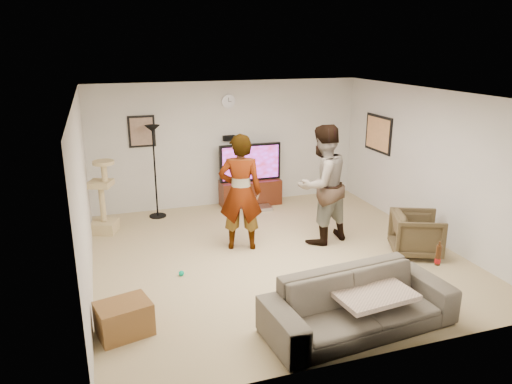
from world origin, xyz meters
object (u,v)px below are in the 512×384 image
object	(u,v)px
tv	(250,162)
person_left	(240,192)
floor_lamp	(155,172)
person_right	(322,185)
sofa	(359,303)
side_table	(124,319)
tv_stand	(250,192)
cat_tree	(102,197)
beer_bottle	(438,255)
armchair	(416,234)

from	to	relation	value
tv	person_left	bearing A→B (deg)	-111.54
floor_lamp	person_right	world-z (taller)	person_right
sofa	side_table	world-z (taller)	sofa
tv_stand	person_left	world-z (taller)	person_left
side_table	person_left	bearing A→B (deg)	44.57
sofa	cat_tree	bearing A→B (deg)	118.49
tv_stand	cat_tree	distance (m)	3.01
floor_lamp	beer_bottle	xyz separation A→B (m)	(2.77, -4.59, -0.10)
person_right	tv_stand	bearing A→B (deg)	-94.44
tv	floor_lamp	distance (m)	1.92
floor_lamp	side_table	world-z (taller)	floor_lamp
floor_lamp	side_table	xyz separation A→B (m)	(-0.86, -3.86, -0.68)
tv	tv_stand	bearing A→B (deg)	0.00
person_right	beer_bottle	distance (m)	2.54
tv_stand	armchair	size ratio (longest dim) A/B	1.66
floor_lamp	cat_tree	xyz separation A→B (m)	(-0.99, -0.52, -0.23)
floor_lamp	sofa	distance (m)	4.94
sofa	floor_lamp	bearing A→B (deg)	105.42
person_right	beer_bottle	size ratio (longest dim) A/B	7.91
person_right	side_table	distance (m)	3.84
tv_stand	side_table	distance (m)	4.87
tv_stand	person_left	distance (m)	2.32
person_left	sofa	size ratio (longest dim) A/B	0.84
tv_stand	cat_tree	size ratio (longest dim) A/B	0.95
tv_stand	cat_tree	bearing A→B (deg)	-167.26
armchair	side_table	world-z (taller)	armchair
tv_stand	floor_lamp	xyz separation A→B (m)	(-1.92, -0.14, 0.62)
floor_lamp	cat_tree	bearing A→B (deg)	-152.45
person_left	tv	bearing A→B (deg)	-94.73
beer_bottle	person_left	bearing A→B (deg)	121.98
person_right	beer_bottle	world-z (taller)	person_right
tv_stand	person_left	bearing A→B (deg)	-111.54
person_left	armchair	xyz separation A→B (m)	(2.54, -1.10, -0.60)
tv_stand	floor_lamp	distance (m)	2.02
armchair	person_left	bearing A→B (deg)	90.04
person_left	sofa	xyz separation A→B (m)	(0.63, -2.67, -0.61)
side_table	tv_stand	bearing A→B (deg)	55.19
person_left	armchair	bearing A→B (deg)	173.36
cat_tree	side_table	distance (m)	3.37
person_left	side_table	bearing A→B (deg)	61.38
cat_tree	beer_bottle	distance (m)	5.55
cat_tree	person_right	world-z (taller)	person_right
tv	person_left	distance (m)	2.22
beer_bottle	cat_tree	bearing A→B (deg)	132.73
person_left	beer_bottle	xyz separation A→B (m)	(1.67, -2.67, -0.16)
sofa	beer_bottle	world-z (taller)	beer_bottle
tv_stand	sofa	distance (m)	4.73
sofa	beer_bottle	bearing A→B (deg)	-5.33
cat_tree	person_right	bearing A→B (deg)	-24.42
person_right	floor_lamp	bearing A→B (deg)	-58.13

